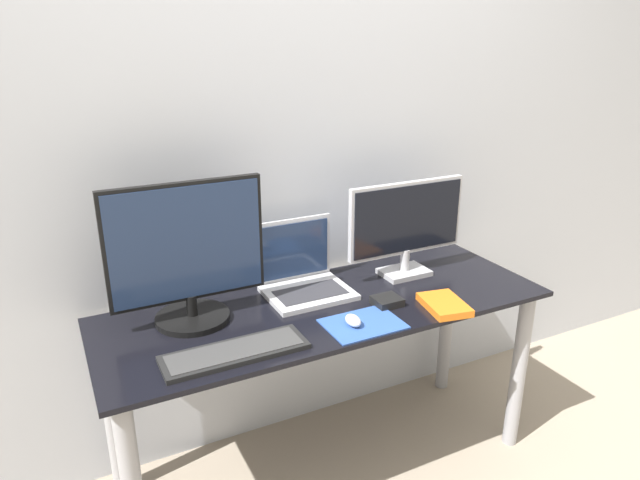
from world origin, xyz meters
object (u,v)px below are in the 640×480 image
Objects in this scene: monitor_right at (406,225)px; power_brick at (387,301)px; mouse at (354,320)px; laptop at (302,274)px; keyboard at (235,352)px; book at (444,305)px; monitor_left at (187,256)px.

power_brick is at bearing -136.45° from monitor_right.
mouse is 0.20m from power_brick.
laptop is 0.50m from keyboard.
keyboard is 2.11× the size of book.
monitor_right is 0.52m from mouse.
monitor_right is (0.86, 0.00, -0.02)m from monitor_left.
book is 0.20m from power_brick.
laptop reaches higher than keyboard.
monitor_left is 0.58m from mouse.
mouse is at bearing -144.31° from monitor_right.
monitor_left is 2.46× the size of book.
monitor_left is 1.02× the size of monitor_right.
keyboard is at bearing -78.60° from monitor_left.
monitor_right reaches higher than laptop.
monitor_left is at bearing -179.99° from monitor_right.
power_brick is (0.65, -0.20, -0.22)m from monitor_left.
mouse is (0.41, -0.01, 0.01)m from keyboard.
book is (0.38, -0.36, -0.05)m from laptop.
monitor_left reaches higher than keyboard.
book is at bearing -43.37° from laptop.
mouse is at bearing -155.51° from power_brick.
monitor_left is at bearing 159.06° from book.
monitor_right is at bearing 18.99° from keyboard.
keyboard is at bearing -172.69° from power_brick.
keyboard is at bearing -139.12° from laptop.
mouse is (0.03, -0.33, -0.04)m from laptop.
laptop reaches higher than book.
book is (-0.04, -0.31, -0.20)m from monitor_right.
power_brick is at bearing 24.49° from mouse.
power_brick is at bearing 146.20° from book.
monitor_right is at bearing -6.60° from laptop.
monitor_left is 7.19× the size of mouse.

